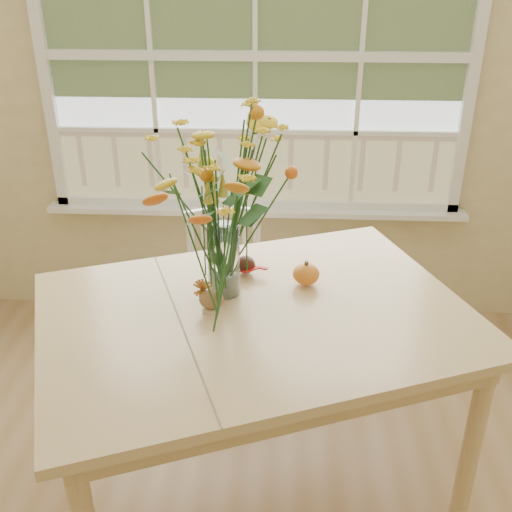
{
  "coord_description": "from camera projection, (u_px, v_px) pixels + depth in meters",
  "views": [
    {
      "loc": [
        0.17,
        -1.03,
        2.03
      ],
      "look_at": [
        0.07,
        0.88,
        1.06
      ],
      "focal_mm": 42.0,
      "sensor_mm": 36.0,
      "label": 1
    }
  ],
  "objects": [
    {
      "name": "windsor_chair",
      "position": [
        226.0,
        284.0,
        3.13
      ],
      "size": [
        0.45,
        0.43,
        0.85
      ],
      "rotation": [
        0.0,
        0.0,
        0.15
      ],
      "color": "white",
      "rests_on": "floor"
    },
    {
      "name": "window",
      "position": [
        255.0,
        59.0,
        3.12
      ],
      "size": [
        2.42,
        0.12,
        1.74
      ],
      "color": "silver",
      "rests_on": "wall_back"
    },
    {
      "name": "turkey_figurine",
      "position": [
        211.0,
        300.0,
        2.21
      ],
      "size": [
        0.1,
        0.07,
        0.12
      ],
      "rotation": [
        0.0,
        0.0,
        -0.07
      ],
      "color": "#CCB78C",
      "rests_on": "dining_table"
    },
    {
      "name": "dark_gourd",
      "position": [
        245.0,
        265.0,
        2.47
      ],
      "size": [
        0.12,
        0.08,
        0.07
      ],
      "color": "#38160F",
      "rests_on": "dining_table"
    },
    {
      "name": "wall_back",
      "position": [
        256.0,
        93.0,
        3.24
      ],
      "size": [
        4.0,
        0.02,
        2.7
      ],
      "primitive_type": "cube",
      "color": "#CEB884",
      "rests_on": "floor"
    },
    {
      "name": "pumpkin",
      "position": [
        306.0,
        275.0,
        2.39
      ],
      "size": [
        0.11,
        0.11,
        0.08
      ],
      "primitive_type": "ellipsoid",
      "color": "#D75919",
      "rests_on": "dining_table"
    },
    {
      "name": "dining_table",
      "position": [
        256.0,
        332.0,
        2.27
      ],
      "size": [
        1.86,
        1.6,
        0.84
      ],
      "rotation": [
        0.0,
        0.0,
        0.37
      ],
      "color": "tan",
      "rests_on": "floor"
    },
    {
      "name": "flower_vase",
      "position": [
        222.0,
        192.0,
        2.16
      ],
      "size": [
        0.58,
        0.58,
        0.69
      ],
      "color": "white",
      "rests_on": "dining_table"
    }
  ]
}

